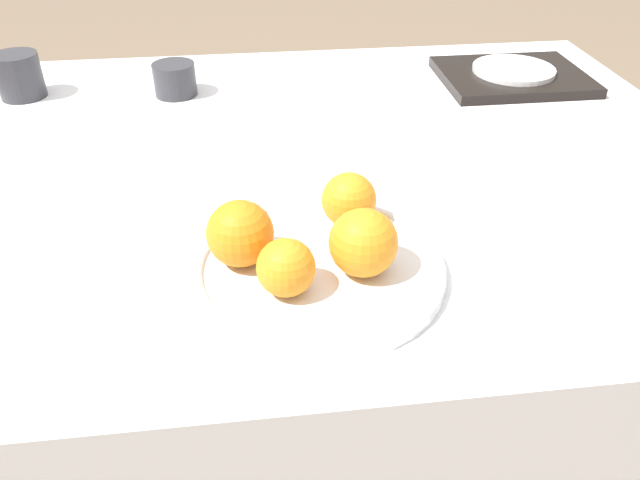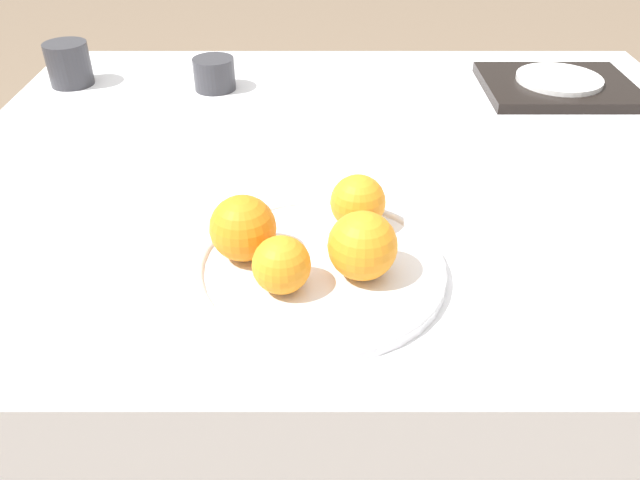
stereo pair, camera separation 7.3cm
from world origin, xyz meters
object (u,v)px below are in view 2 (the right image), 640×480
orange_1 (243,228)px  orange_2 (358,202)px  cup_0 (214,74)px  side_plate (559,79)px  orange_3 (281,265)px  cup_1 (68,64)px  napkin (613,179)px  serving_tray (557,86)px  orange_0 (362,246)px  fruit_platter (320,267)px

orange_1 → orange_2: 0.16m
orange_1 → cup_0: orange_1 is taller
orange_1 → orange_2: (0.14, 0.07, -0.00)m
orange_2 → side_plate: bearing=49.9°
orange_1 → orange_3: bearing=-52.3°
cup_1 → napkin: 1.03m
serving_tray → cup_0: (-0.68, 0.01, 0.02)m
cup_0 → cup_1: cup_1 is taller
serving_tray → cup_1: cup_1 is taller
orange_3 → side_plate: orange_3 is taller
cup_1 → side_plate: bearing=-2.2°
side_plate → cup_1: bearing=177.8°
orange_1 → cup_0: bearing=101.4°
orange_1 → orange_2: bearing=25.3°
side_plate → cup_1: 0.98m
orange_0 → orange_3: orange_0 is taller
napkin → side_plate: bearing=85.7°
orange_2 → serving_tray: orange_2 is taller
orange_1 → orange_2: orange_1 is taller
orange_3 → fruit_platter: bearing=44.9°
orange_3 → cup_0: size_ratio=0.82×
cup_0 → napkin: (0.66, -0.38, -0.03)m
orange_2 → side_plate: orange_2 is taller
serving_tray → cup_0: 0.68m
orange_3 → cup_0: bearing=104.5°
serving_tray → napkin: (-0.03, -0.36, -0.01)m
orange_1 → orange_0: bearing=-14.6°
cup_0 → cup_1: 0.30m
orange_0 → orange_2: (0.00, 0.10, -0.00)m
fruit_platter → cup_1: bearing=128.8°
serving_tray → side_plate: bearing=0.0°
serving_tray → side_plate: 0.02m
fruit_platter → serving_tray: (0.47, 0.59, 0.00)m
side_plate → cup_1: size_ratio=1.94×
cup_0 → fruit_platter: bearing=-70.7°
orange_1 → side_plate: 0.80m
orange_0 → orange_3: size_ratio=1.21×
cup_1 → orange_1: bearing=-55.9°
cup_0 → orange_3: bearing=-75.5°
orange_2 → cup_0: bearing=116.7°
orange_0 → cup_1: size_ratio=0.95×
fruit_platter → orange_0: size_ratio=3.73×
orange_0 → cup_1: orange_0 is taller
cup_1 → serving_tray: bearing=-2.2°
orange_2 → side_plate: size_ratio=0.43×
orange_1 → serving_tray: bearing=45.3°
orange_0 → cup_0: orange_0 is taller
fruit_platter → orange_3: (-0.04, -0.04, 0.04)m
orange_0 → orange_2: 0.10m
fruit_platter → orange_2: 0.11m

